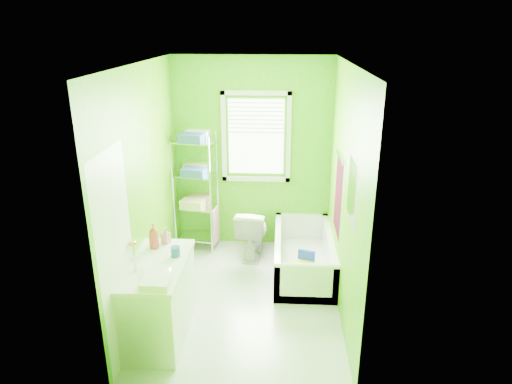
# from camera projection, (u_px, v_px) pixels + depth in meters

# --- Properties ---
(ground) EXTENTS (2.90, 2.90, 0.00)m
(ground) POSITION_uv_depth(u_px,v_px,m) (245.00, 298.00, 5.23)
(ground) COLOR silver
(ground) RESTS_ON ground
(room_envelope) EXTENTS (2.14, 2.94, 2.62)m
(room_envelope) POSITION_uv_depth(u_px,v_px,m) (243.00, 169.00, 4.70)
(room_envelope) COLOR #4AA808
(room_envelope) RESTS_ON ground
(window) EXTENTS (0.92, 0.05, 1.22)m
(window) POSITION_uv_depth(u_px,v_px,m) (256.00, 132.00, 6.01)
(window) COLOR white
(window) RESTS_ON ground
(door) EXTENTS (0.09, 0.80, 2.00)m
(door) POSITION_uv_depth(u_px,v_px,m) (117.00, 260.00, 4.01)
(door) COLOR white
(door) RESTS_ON ground
(right_wall_decor) EXTENTS (0.04, 1.48, 1.17)m
(right_wall_decor) POSITION_uv_depth(u_px,v_px,m) (343.00, 193.00, 4.71)
(right_wall_decor) COLOR #48081B
(right_wall_decor) RESTS_ON ground
(bathtub) EXTENTS (0.72, 1.54, 0.50)m
(bathtub) POSITION_uv_depth(u_px,v_px,m) (303.00, 260.00, 5.76)
(bathtub) COLOR white
(bathtub) RESTS_ON ground
(toilet) EXTENTS (0.46, 0.72, 0.69)m
(toilet) POSITION_uv_depth(u_px,v_px,m) (253.00, 232.00, 6.10)
(toilet) COLOR white
(toilet) RESTS_ON ground
(vanity) EXTENTS (0.55, 1.07, 1.07)m
(vanity) POSITION_uv_depth(u_px,v_px,m) (159.00, 297.00, 4.48)
(vanity) COLOR white
(vanity) RESTS_ON ground
(wire_shelf_unit) EXTENTS (0.60, 0.49, 1.64)m
(wire_shelf_unit) POSITION_uv_depth(u_px,v_px,m) (197.00, 179.00, 6.12)
(wire_shelf_unit) COLOR silver
(wire_shelf_unit) RESTS_ON ground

